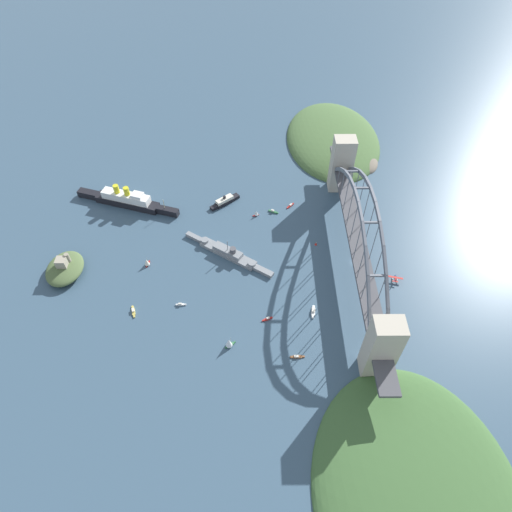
{
  "coord_description": "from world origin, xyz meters",
  "views": [
    {
      "loc": [
        -236.86,
        80.8,
        277.57
      ],
      "look_at": [
        0.0,
        79.77,
        8.0
      ],
      "focal_mm": 30.92,
      "sensor_mm": 36.0,
      "label": 1
    }
  ],
  "objects_px": {
    "harbor_ferry_steamer": "(225,201)",
    "fort_island_mid_harbor": "(65,268)",
    "ocean_liner": "(127,200)",
    "harbor_arch_bridge": "(358,238)",
    "small_boat_4": "(313,311)",
    "channel_marker_buoy": "(316,244)",
    "seaplane_taxiing_near_bridge": "(395,279)",
    "small_boat_3": "(256,213)",
    "small_boat_8": "(273,211)",
    "small_boat_0": "(297,357)",
    "naval_cruiser": "(229,253)",
    "small_boat_5": "(229,343)",
    "small_boat_9": "(147,262)",
    "small_boat_6": "(268,319)",
    "small_boat_7": "(133,311)",
    "small_boat_1": "(181,304)",
    "small_boat_2": "(290,206)"
  },
  "relations": [
    {
      "from": "small_boat_2",
      "to": "channel_marker_buoy",
      "type": "height_order",
      "value": "channel_marker_buoy"
    },
    {
      "from": "harbor_arch_bridge",
      "to": "naval_cruiser",
      "type": "xyz_separation_m",
      "value": [
        7.86,
        102.59,
        -25.48
      ]
    },
    {
      "from": "naval_cruiser",
      "to": "small_boat_3",
      "type": "xyz_separation_m",
      "value": [
        48.51,
        -23.39,
        -0.06
      ]
    },
    {
      "from": "seaplane_taxiing_near_bridge",
      "to": "small_boat_4",
      "type": "xyz_separation_m",
      "value": [
        -29.75,
        67.82,
        -1.36
      ]
    },
    {
      "from": "small_boat_1",
      "to": "small_boat_6",
      "type": "bearing_deg",
      "value": -101.4
    },
    {
      "from": "small_boat_8",
      "to": "small_boat_6",
      "type": "bearing_deg",
      "value": 176.25
    },
    {
      "from": "harbor_arch_bridge",
      "to": "seaplane_taxiing_near_bridge",
      "type": "height_order",
      "value": "harbor_arch_bridge"
    },
    {
      "from": "small_boat_0",
      "to": "small_boat_5",
      "type": "bearing_deg",
      "value": 79.17
    },
    {
      "from": "small_boat_3",
      "to": "naval_cruiser",
      "type": "bearing_deg",
      "value": 154.25
    },
    {
      "from": "small_boat_6",
      "to": "naval_cruiser",
      "type": "bearing_deg",
      "value": 26.01
    },
    {
      "from": "small_boat_6",
      "to": "small_boat_7",
      "type": "relative_size",
      "value": 0.75
    },
    {
      "from": "harbor_ferry_steamer",
      "to": "fort_island_mid_harbor",
      "type": "xyz_separation_m",
      "value": [
        -83.07,
        125.32,
        2.34
      ]
    },
    {
      "from": "naval_cruiser",
      "to": "small_boat_0",
      "type": "distance_m",
      "value": 107.93
    },
    {
      "from": "ocean_liner",
      "to": "small_boat_7",
      "type": "xyz_separation_m",
      "value": [
        -119.77,
        -26.68,
        -5.46
      ]
    },
    {
      "from": "harbor_ferry_steamer",
      "to": "channel_marker_buoy",
      "type": "relative_size",
      "value": 10.05
    },
    {
      "from": "small_boat_9",
      "to": "seaplane_taxiing_near_bridge",
      "type": "bearing_deg",
      "value": -94.96
    },
    {
      "from": "harbor_arch_bridge",
      "to": "small_boat_5",
      "type": "distance_m",
      "value": 128.43
    },
    {
      "from": "small_boat_0",
      "to": "small_boat_4",
      "type": "distance_m",
      "value": 40.42
    },
    {
      "from": "small_boat_8",
      "to": "small_boat_4",
      "type": "bearing_deg",
      "value": -166.24
    },
    {
      "from": "small_boat_3",
      "to": "small_boat_7",
      "type": "height_order",
      "value": "small_boat_3"
    },
    {
      "from": "fort_island_mid_harbor",
      "to": "small_boat_9",
      "type": "height_order",
      "value": "fort_island_mid_harbor"
    },
    {
      "from": "small_boat_7",
      "to": "channel_marker_buoy",
      "type": "bearing_deg",
      "value": -64.61
    },
    {
      "from": "small_boat_6",
      "to": "harbor_ferry_steamer",
      "type": "bearing_deg",
      "value": 16.02
    },
    {
      "from": "small_boat_8",
      "to": "seaplane_taxiing_near_bridge",
      "type": "bearing_deg",
      "value": -130.33
    },
    {
      "from": "naval_cruiser",
      "to": "small_boat_0",
      "type": "xyz_separation_m",
      "value": [
        -95.06,
        -51.04,
        -2.25
      ]
    },
    {
      "from": "small_boat_5",
      "to": "channel_marker_buoy",
      "type": "xyz_separation_m",
      "value": [
        97.89,
        -70.86,
        -3.48
      ]
    },
    {
      "from": "harbor_ferry_steamer",
      "to": "fort_island_mid_harbor",
      "type": "height_order",
      "value": "fort_island_mid_harbor"
    },
    {
      "from": "small_boat_0",
      "to": "small_boat_3",
      "type": "xyz_separation_m",
      "value": [
        143.57,
        27.65,
        2.19
      ]
    },
    {
      "from": "harbor_ferry_steamer",
      "to": "small_boat_9",
      "type": "xyz_separation_m",
      "value": [
        -75.77,
        60.68,
        0.91
      ]
    },
    {
      "from": "ocean_liner",
      "to": "harbor_ferry_steamer",
      "type": "distance_m",
      "value": 90.79
    },
    {
      "from": "small_boat_9",
      "to": "harbor_ferry_steamer",
      "type": "bearing_deg",
      "value": -38.69
    },
    {
      "from": "fort_island_mid_harbor",
      "to": "channel_marker_buoy",
      "type": "height_order",
      "value": "fort_island_mid_harbor"
    },
    {
      "from": "small_boat_5",
      "to": "small_boat_6",
      "type": "bearing_deg",
      "value": -51.43
    },
    {
      "from": "harbor_arch_bridge",
      "to": "small_boat_4",
      "type": "xyz_separation_m",
      "value": [
        -49.57,
        36.78,
        -27.47
      ]
    },
    {
      "from": "small_boat_9",
      "to": "small_boat_8",
      "type": "bearing_deg",
      "value": -59.09
    },
    {
      "from": "small_boat_1",
      "to": "small_boat_5",
      "type": "xyz_separation_m",
      "value": [
        -35.41,
        -38.3,
        3.76
      ]
    },
    {
      "from": "seaplane_taxiing_near_bridge",
      "to": "small_boat_8",
      "type": "height_order",
      "value": "seaplane_taxiing_near_bridge"
    },
    {
      "from": "small_boat_8",
      "to": "small_boat_9",
      "type": "relative_size",
      "value": 1.2
    },
    {
      "from": "small_boat_3",
      "to": "small_boat_9",
      "type": "distance_m",
      "value": 107.57
    },
    {
      "from": "small_boat_0",
      "to": "harbor_arch_bridge",
      "type": "bearing_deg",
      "value": -30.59
    },
    {
      "from": "small_boat_1",
      "to": "small_boat_5",
      "type": "bearing_deg",
      "value": -132.76
    },
    {
      "from": "small_boat_4",
      "to": "channel_marker_buoy",
      "type": "height_order",
      "value": "channel_marker_buoy"
    },
    {
      "from": "small_boat_1",
      "to": "small_boat_4",
      "type": "xyz_separation_m",
      "value": [
        -6.89,
        -100.66,
        0.06
      ]
    },
    {
      "from": "small_boat_4",
      "to": "small_boat_8",
      "type": "distance_m",
      "value": 113.51
    },
    {
      "from": "ocean_liner",
      "to": "small_boat_7",
      "type": "height_order",
      "value": "ocean_liner"
    },
    {
      "from": "seaplane_taxiing_near_bridge",
      "to": "ocean_liner",
      "type": "bearing_deg",
      "value": 68.46
    },
    {
      "from": "seaplane_taxiing_near_bridge",
      "to": "small_boat_4",
      "type": "bearing_deg",
      "value": 113.68
    },
    {
      "from": "naval_cruiser",
      "to": "small_boat_8",
      "type": "relative_size",
      "value": 8.25
    },
    {
      "from": "small_boat_9",
      "to": "channel_marker_buoy",
      "type": "bearing_deg",
      "value": -81.03
    },
    {
      "from": "small_boat_3",
      "to": "channel_marker_buoy",
      "type": "xyz_separation_m",
      "value": [
        -36.57,
        -50.91,
        -1.71
      ]
    }
  ]
}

